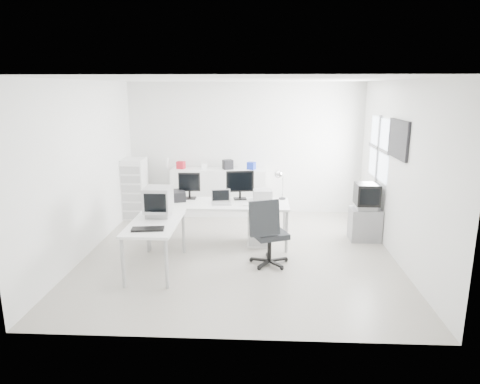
{
  "coord_description": "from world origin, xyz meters",
  "views": [
    {
      "loc": [
        0.34,
        -6.65,
        2.68
      ],
      "look_at": [
        0.0,
        0.2,
        1.0
      ],
      "focal_mm": 32.0,
      "sensor_mm": 36.0,
      "label": 1
    }
  ],
  "objects_px": {
    "crt_tv": "(367,197)",
    "inkjet_printer": "(171,196)",
    "tv_cabinet": "(365,224)",
    "lcd_monitor_large": "(240,185)",
    "laser_printer": "(263,195)",
    "office_chair": "(270,231)",
    "laptop": "(221,198)",
    "main_desk": "(219,223)",
    "sideboard": "(219,192)",
    "side_desk": "(156,245)",
    "filing_cabinet": "(135,188)",
    "crt_monitor": "(158,201)",
    "drawer_pedestal": "(259,227)",
    "lcd_monitor_small": "(189,185)"
  },
  "relations": [
    {
      "from": "inkjet_printer",
      "to": "lcd_monitor_small",
      "type": "distance_m",
      "value": 0.37
    },
    {
      "from": "main_desk",
      "to": "office_chair",
      "type": "xyz_separation_m",
      "value": [
        0.86,
        -0.85,
        0.17
      ]
    },
    {
      "from": "crt_tv",
      "to": "inkjet_printer",
      "type": "bearing_deg",
      "value": -175.95
    },
    {
      "from": "office_chair",
      "to": "lcd_monitor_small",
      "type": "bearing_deg",
      "value": 120.22
    },
    {
      "from": "lcd_monitor_small",
      "to": "side_desk",
      "type": "bearing_deg",
      "value": -103.54
    },
    {
      "from": "inkjet_printer",
      "to": "laser_printer",
      "type": "bearing_deg",
      "value": -12.73
    },
    {
      "from": "main_desk",
      "to": "sideboard",
      "type": "height_order",
      "value": "sideboard"
    },
    {
      "from": "drawer_pedestal",
      "to": "tv_cabinet",
      "type": "height_order",
      "value": "drawer_pedestal"
    },
    {
      "from": "main_desk",
      "to": "inkjet_printer",
      "type": "distance_m",
      "value": 0.97
    },
    {
      "from": "lcd_monitor_large",
      "to": "laptop",
      "type": "relative_size",
      "value": 1.59
    },
    {
      "from": "lcd_monitor_large",
      "to": "office_chair",
      "type": "height_order",
      "value": "lcd_monitor_large"
    },
    {
      "from": "tv_cabinet",
      "to": "crt_tv",
      "type": "bearing_deg",
      "value": 0.0
    },
    {
      "from": "laser_printer",
      "to": "sideboard",
      "type": "xyz_separation_m",
      "value": [
        -0.94,
        1.59,
        -0.34
      ]
    },
    {
      "from": "filing_cabinet",
      "to": "lcd_monitor_small",
      "type": "bearing_deg",
      "value": -42.19
    },
    {
      "from": "crt_monitor",
      "to": "tv_cabinet",
      "type": "xyz_separation_m",
      "value": [
        3.44,
        1.19,
        -0.7
      ]
    },
    {
      "from": "lcd_monitor_large",
      "to": "laser_printer",
      "type": "relative_size",
      "value": 1.57
    },
    {
      "from": "office_chair",
      "to": "filing_cabinet",
      "type": "distance_m",
      "value": 3.62
    },
    {
      "from": "tv_cabinet",
      "to": "office_chair",
      "type": "bearing_deg",
      "value": -145.44
    },
    {
      "from": "side_desk",
      "to": "crt_monitor",
      "type": "distance_m",
      "value": 0.66
    },
    {
      "from": "inkjet_printer",
      "to": "tv_cabinet",
      "type": "relative_size",
      "value": 0.82
    },
    {
      "from": "drawer_pedestal",
      "to": "sideboard",
      "type": "height_order",
      "value": "sideboard"
    },
    {
      "from": "tv_cabinet",
      "to": "crt_tv",
      "type": "distance_m",
      "value": 0.51
    },
    {
      "from": "side_desk",
      "to": "main_desk",
      "type": "bearing_deg",
      "value": 52.31
    },
    {
      "from": "inkjet_printer",
      "to": "laptop",
      "type": "xyz_separation_m",
      "value": [
        0.9,
        -0.2,
        0.02
      ]
    },
    {
      "from": "crt_tv",
      "to": "lcd_monitor_large",
      "type": "bearing_deg",
      "value": -177.61
    },
    {
      "from": "crt_tv",
      "to": "filing_cabinet",
      "type": "xyz_separation_m",
      "value": [
        -4.5,
        1.14,
        -0.17
      ]
    },
    {
      "from": "tv_cabinet",
      "to": "sideboard",
      "type": "xyz_separation_m",
      "value": [
        -2.78,
        1.47,
        0.21
      ]
    },
    {
      "from": "sideboard",
      "to": "filing_cabinet",
      "type": "relative_size",
      "value": 1.58
    },
    {
      "from": "main_desk",
      "to": "inkjet_printer",
      "type": "bearing_deg",
      "value": 173.29
    },
    {
      "from": "crt_tv",
      "to": "laptop",
      "type": "bearing_deg",
      "value": -170.1
    },
    {
      "from": "drawer_pedestal",
      "to": "inkjet_printer",
      "type": "relative_size",
      "value": 1.27
    },
    {
      "from": "office_chair",
      "to": "lcd_monitor_large",
      "type": "bearing_deg",
      "value": 93.05
    },
    {
      "from": "office_chair",
      "to": "main_desk",
      "type": "bearing_deg",
      "value": 113.51
    },
    {
      "from": "laptop",
      "to": "main_desk",
      "type": "bearing_deg",
      "value": 106.94
    },
    {
      "from": "inkjet_printer",
      "to": "laser_printer",
      "type": "distance_m",
      "value": 1.6
    },
    {
      "from": "side_desk",
      "to": "drawer_pedestal",
      "type": "xyz_separation_m",
      "value": [
        1.55,
        1.15,
        -0.08
      ]
    },
    {
      "from": "crt_monitor",
      "to": "sideboard",
      "type": "xyz_separation_m",
      "value": [
        0.66,
        2.66,
        -0.49
      ]
    },
    {
      "from": "office_chair",
      "to": "tv_cabinet",
      "type": "relative_size",
      "value": 1.88
    },
    {
      "from": "drawer_pedestal",
      "to": "tv_cabinet",
      "type": "distance_m",
      "value": 1.92
    },
    {
      "from": "sideboard",
      "to": "lcd_monitor_small",
      "type": "bearing_deg",
      "value": -103.14
    },
    {
      "from": "laser_printer",
      "to": "crt_monitor",
      "type": "relative_size",
      "value": 0.68
    },
    {
      "from": "side_desk",
      "to": "office_chair",
      "type": "bearing_deg",
      "value": 8.31
    },
    {
      "from": "drawer_pedestal",
      "to": "inkjet_printer",
      "type": "bearing_deg",
      "value": 178.15
    },
    {
      "from": "office_chair",
      "to": "crt_tv",
      "type": "relative_size",
      "value": 2.17
    },
    {
      "from": "main_desk",
      "to": "lcd_monitor_large",
      "type": "bearing_deg",
      "value": 35.54
    },
    {
      "from": "drawer_pedestal",
      "to": "lcd_monitor_small",
      "type": "xyz_separation_m",
      "value": [
        -1.25,
        0.2,
        0.69
      ]
    },
    {
      "from": "sideboard",
      "to": "filing_cabinet",
      "type": "distance_m",
      "value": 1.76
    },
    {
      "from": "laser_printer",
      "to": "sideboard",
      "type": "relative_size",
      "value": 0.16
    },
    {
      "from": "main_desk",
      "to": "lcd_monitor_small",
      "type": "distance_m",
      "value": 0.86
    },
    {
      "from": "lcd_monitor_small",
      "to": "crt_monitor",
      "type": "height_order",
      "value": "lcd_monitor_small"
    }
  ]
}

